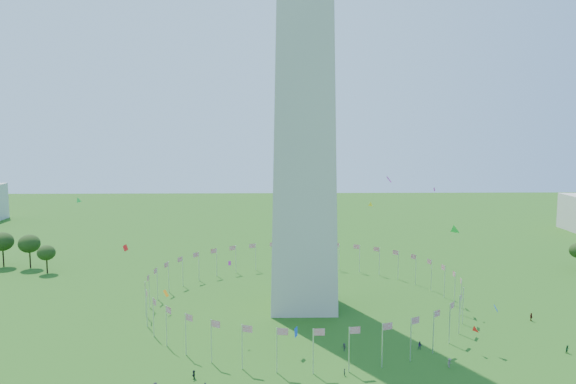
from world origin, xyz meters
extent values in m
cylinder|color=silver|center=(40.00, 50.00, 4.50)|extent=(0.24, 0.24, 9.00)
cylinder|color=silver|center=(39.39, 56.95, 4.50)|extent=(0.24, 0.24, 9.00)
cylinder|color=silver|center=(37.59, 63.68, 4.50)|extent=(0.24, 0.24, 9.00)
cylinder|color=silver|center=(34.64, 70.00, 4.50)|extent=(0.24, 0.24, 9.00)
cylinder|color=silver|center=(30.64, 75.71, 4.50)|extent=(0.24, 0.24, 9.00)
cylinder|color=silver|center=(25.71, 80.64, 4.50)|extent=(0.24, 0.24, 9.00)
cylinder|color=silver|center=(20.00, 84.64, 4.50)|extent=(0.24, 0.24, 9.00)
cylinder|color=silver|center=(13.68, 87.59, 4.50)|extent=(0.24, 0.24, 9.00)
cylinder|color=silver|center=(6.95, 89.39, 4.50)|extent=(0.24, 0.24, 9.00)
cylinder|color=silver|center=(0.00, 90.00, 4.50)|extent=(0.24, 0.24, 9.00)
cylinder|color=silver|center=(-6.95, 89.39, 4.50)|extent=(0.24, 0.24, 9.00)
cylinder|color=silver|center=(-13.68, 87.59, 4.50)|extent=(0.24, 0.24, 9.00)
cylinder|color=silver|center=(-20.00, 84.64, 4.50)|extent=(0.24, 0.24, 9.00)
cylinder|color=silver|center=(-25.71, 80.64, 4.50)|extent=(0.24, 0.24, 9.00)
cylinder|color=silver|center=(-30.64, 75.71, 4.50)|extent=(0.24, 0.24, 9.00)
cylinder|color=silver|center=(-34.64, 70.00, 4.50)|extent=(0.24, 0.24, 9.00)
cylinder|color=silver|center=(-37.59, 63.68, 4.50)|extent=(0.24, 0.24, 9.00)
cylinder|color=silver|center=(-39.39, 56.95, 4.50)|extent=(0.24, 0.24, 9.00)
cylinder|color=silver|center=(-40.00, 50.00, 4.50)|extent=(0.24, 0.24, 9.00)
cylinder|color=silver|center=(-39.39, 43.05, 4.50)|extent=(0.24, 0.24, 9.00)
cylinder|color=silver|center=(-37.59, 36.32, 4.50)|extent=(0.24, 0.24, 9.00)
cylinder|color=silver|center=(-34.64, 30.00, 4.50)|extent=(0.24, 0.24, 9.00)
cylinder|color=silver|center=(-30.64, 24.29, 4.50)|extent=(0.24, 0.24, 9.00)
cylinder|color=silver|center=(-25.71, 19.36, 4.50)|extent=(0.24, 0.24, 9.00)
cylinder|color=silver|center=(-20.00, 15.36, 4.50)|extent=(0.24, 0.24, 9.00)
cylinder|color=silver|center=(-13.68, 12.41, 4.50)|extent=(0.24, 0.24, 9.00)
cylinder|color=silver|center=(-6.95, 10.61, 4.50)|extent=(0.24, 0.24, 9.00)
cylinder|color=silver|center=(0.00, 10.00, 4.50)|extent=(0.24, 0.24, 9.00)
cylinder|color=silver|center=(6.95, 10.61, 4.50)|extent=(0.24, 0.24, 9.00)
cylinder|color=silver|center=(13.68, 12.41, 4.50)|extent=(0.24, 0.24, 9.00)
cylinder|color=silver|center=(20.00, 15.36, 4.50)|extent=(0.24, 0.24, 9.00)
cylinder|color=silver|center=(25.71, 19.36, 4.50)|extent=(0.24, 0.24, 9.00)
cylinder|color=silver|center=(30.64, 24.29, 4.50)|extent=(0.24, 0.24, 9.00)
cylinder|color=silver|center=(34.64, 30.00, 4.50)|extent=(0.24, 0.24, 9.00)
cylinder|color=silver|center=(37.59, 36.32, 4.50)|extent=(0.24, 0.24, 9.00)
cylinder|color=silver|center=(39.39, 43.05, 4.50)|extent=(0.24, 0.24, 9.00)
imported|color=#292929|center=(7.27, 20.76, 0.86)|extent=(1.27, 1.17, 1.72)
imported|color=#292929|center=(5.89, 9.06, 0.71)|extent=(0.41, 0.56, 1.41)
imported|color=black|center=(-22.54, 8.36, 0.85)|extent=(0.68, 1.57, 1.69)
imported|color=#2B1745|center=(23.46, 21.26, 0.87)|extent=(1.00, 0.88, 1.75)
imported|color=#173920|center=(53.80, 18.62, 0.85)|extent=(1.02, 0.94, 1.70)
imported|color=#5D1518|center=(55.00, 38.00, 1.01)|extent=(0.76, 1.20, 2.02)
imported|color=#73655C|center=(27.02, 12.27, 0.93)|extent=(1.35, 1.31, 1.85)
plane|color=green|center=(32.40, 28.59, 24.39)|extent=(1.51, 2.40, 2.52)
plane|color=red|center=(-35.28, 11.35, 24.48)|extent=(0.46, 1.35, 1.41)
plane|color=green|center=(-55.91, 46.34, 28.81)|extent=(1.09, 1.79, 1.62)
plane|color=#CC2699|center=(-17.42, 30.29, 16.73)|extent=(1.17, 0.25, 1.17)
plane|color=#CC2699|center=(18.69, 33.86, 35.11)|extent=(1.83, 1.37, 1.74)
plane|color=#CC2699|center=(34.69, 53.27, 30.59)|extent=(0.67, 0.89, 1.11)
plane|color=blue|center=(26.56, -10.08, 19.50)|extent=(0.73, 1.39, 1.19)
plane|color=red|center=(34.45, 19.36, 5.00)|extent=(1.48, 1.67, 1.62)
plane|color=blue|center=(-2.98, 18.74, 5.00)|extent=(1.82, 1.05, 2.08)
plane|color=orange|center=(-35.01, 46.34, 5.00)|extent=(1.57, 1.98, 1.72)
plane|color=yellow|center=(16.53, 45.32, 27.70)|extent=(1.03, 0.79, 1.19)
ellipsoid|color=#2A4818|center=(-98.88, 94.41, 5.73)|extent=(7.33, 7.33, 11.46)
ellipsoid|color=#2A4818|center=(-89.01, 92.21, 5.54)|extent=(7.09, 7.09, 11.08)
ellipsoid|color=#2A4818|center=(-80.81, 85.62, 4.48)|extent=(5.74, 5.74, 8.96)
camera|label=1|loc=(-7.06, -92.41, 47.27)|focal=35.00mm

